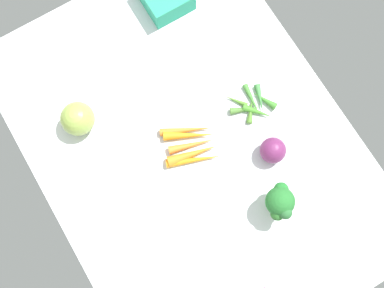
{
  "coord_description": "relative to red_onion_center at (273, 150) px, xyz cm",
  "views": [
    {
      "loc": [
        -23.59,
        14.11,
        122.02
      ],
      "look_at": [
        0.0,
        0.0,
        4.0
      ],
      "focal_mm": 45.28,
      "sensor_mm": 36.0,
      "label": 1
    }
  ],
  "objects": [
    {
      "name": "okra_pile",
      "position": [
        12.79,
        -3.0,
        -2.4
      ],
      "size": [
        12.34,
        11.91,
        1.97
      ],
      "color": "#46902C",
      "rests_on": "tablecloth"
    },
    {
      "name": "tablecloth",
      "position": [
        11.91,
        16.19,
        -4.28
      ],
      "size": [
        104.0,
        76.0,
        2.0
      ],
      "primitive_type": "cube",
      "color": "white",
      "rests_on": "ground"
    },
    {
      "name": "red_onion_center",
      "position": [
        0.0,
        0.0,
        0.0
      ],
      "size": [
        6.56,
        6.56,
        6.56
      ],
      "primitive_type": "sphere",
      "color": "#72295D",
      "rests_on": "tablecloth"
    },
    {
      "name": "heirloom_tomato_green",
      "position": [
        31.63,
        37.59,
        1.0
      ],
      "size": [
        8.57,
        8.57,
        8.57
      ],
      "primitive_type": "sphere",
      "color": "#99B64E",
      "rests_on": "tablecloth"
    },
    {
      "name": "carrot_bunch",
      "position": [
        11.83,
        16.49,
        -2.1
      ],
      "size": [
        15.23,
        16.42,
        2.77
      ],
      "color": "orange",
      "rests_on": "tablecloth"
    },
    {
      "name": "broccoli_head",
      "position": [
        -11.62,
        6.29,
        3.5
      ],
      "size": [
        8.32,
        7.22,
        10.85
      ],
      "color": "#95BE76",
      "rests_on": "tablecloth"
    }
  ]
}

